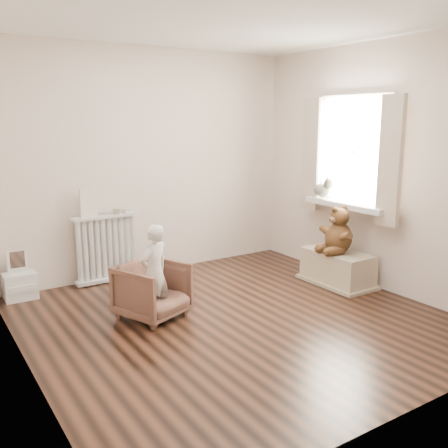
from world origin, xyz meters
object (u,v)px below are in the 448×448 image
radiator (107,248)px  toy_bench (337,266)px  child (154,271)px  armchair (153,291)px  plush_cat (323,189)px  toy_vanity (19,273)px  teddy_bear (339,225)px

radiator → toy_bench: (2.13, -1.44, -0.19)m
radiator → child: child is taller
armchair → toy_bench: 2.15m
child → plush_cat: size_ratio=2.98×
toy_vanity → toy_bench: bearing=-24.6°
toy_bench → armchair: bearing=173.8°
toy_vanity → armchair: 1.50m
radiator → child: (-0.00, -1.25, 0.06)m
child → toy_bench: bearing=153.2°
armchair → teddy_bear: teddy_bear is taller
toy_vanity → plush_cat: size_ratio=1.70×
teddy_bear → plush_cat: size_ratio=1.74×
armchair → plush_cat: size_ratio=1.92×
radiator → toy_vanity: radiator is taller
radiator → plush_cat: plush_cat is taller
child → teddy_bear: (2.11, -0.20, 0.22)m
toy_vanity → plush_cat: bearing=-17.0°
radiator → teddy_bear: teddy_bear is taller
plush_cat → armchair: bearing=-179.1°
radiator → armchair: (-0.00, -1.20, -0.13)m
toy_bench → plush_cat: (0.14, 0.42, 0.80)m
radiator → plush_cat: (2.27, -1.01, 0.61)m
radiator → child: size_ratio=0.88×
armchair → plush_cat: 2.40m
toy_bench → plush_cat: 0.92m
toy_vanity → armchair: toy_vanity is taller
radiator → toy_vanity: (-0.94, -0.03, -0.11)m
toy_bench → teddy_bear: size_ratio=1.54×
teddy_bear → plush_cat: (0.16, 0.45, 0.33)m
armchair → teddy_bear: 2.17m
radiator → toy_bench: size_ratio=0.98×
radiator → armchair: size_ratio=1.37×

